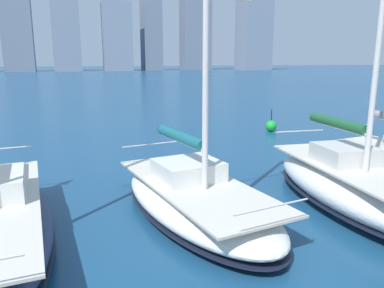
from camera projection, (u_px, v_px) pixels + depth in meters
name	position (u px, v px, depth m)	size (l,w,h in m)	color
city_skyline	(93.00, 18.00, 152.41)	(178.43, 22.00, 53.41)	gray
sailboat_forest	(351.00, 184.00, 11.39)	(3.40, 7.48, 10.12)	white
sailboat_teal	(195.00, 196.00, 10.72)	(3.94, 7.63, 9.18)	white
channel_buoy	(271.00, 126.00, 23.60)	(0.70, 0.70, 1.40)	green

